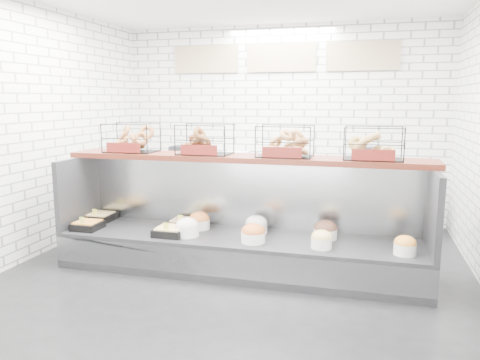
% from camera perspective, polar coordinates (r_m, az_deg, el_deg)
% --- Properties ---
extents(ground, '(5.50, 5.50, 0.00)m').
position_cam_1_polar(ground, '(5.03, -1.06, -12.09)').
color(ground, black).
rests_on(ground, ground).
extents(room_shell, '(5.02, 5.51, 3.01)m').
position_cam_1_polar(room_shell, '(5.25, 0.74, 11.79)').
color(room_shell, white).
rests_on(room_shell, ground).
extents(display_case, '(4.00, 0.90, 1.20)m').
position_cam_1_polar(display_case, '(5.24, -0.12, -7.41)').
color(display_case, black).
rests_on(display_case, ground).
extents(bagel_shelf, '(4.10, 0.50, 0.40)m').
position_cam_1_polar(bagel_shelf, '(5.19, 0.48, 4.28)').
color(bagel_shelf, '#43160E').
rests_on(bagel_shelf, display_case).
extents(prep_counter, '(4.00, 0.60, 1.20)m').
position_cam_1_polar(prep_counter, '(7.18, 4.29, -1.53)').
color(prep_counter, '#93969B').
rests_on(prep_counter, ground).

